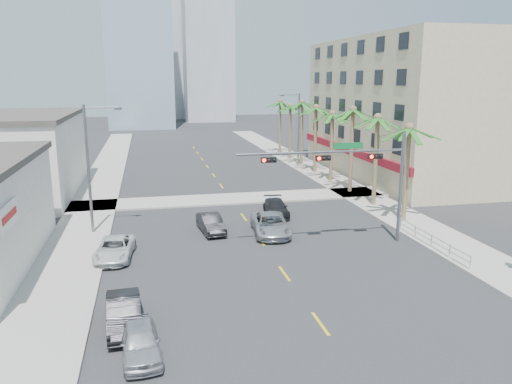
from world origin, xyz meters
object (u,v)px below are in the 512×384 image
at_px(car_parked_near, 140,341).
at_px(car_parked_far, 115,249).
at_px(car_lane_left, 211,223).
at_px(car_lane_right, 276,208).
at_px(car_lane_center, 271,224).
at_px(car_parked_mid, 124,313).
at_px(traffic_signal_mast, 356,169).

relative_size(car_parked_near, car_parked_far, 0.83).
height_order(car_parked_near, car_lane_left, car_lane_left).
bearing_deg(car_parked_far, car_lane_left, 38.76).
xyz_separation_m(car_parked_near, car_lane_right, (10.43, 18.99, -0.01)).
xyz_separation_m(car_parked_near, car_parked_far, (-1.60, 11.54, -0.01)).
height_order(car_parked_near, car_lane_center, car_lane_center).
bearing_deg(car_parked_near, car_lane_right, 56.33).
height_order(car_parked_far, car_lane_center, car_lane_center).
bearing_deg(car_lane_right, car_parked_near, -112.42).
relative_size(car_parked_mid, car_parked_far, 0.93).
bearing_deg(car_parked_mid, car_lane_right, 52.31).
bearing_deg(car_lane_center, car_lane_right, 76.72).
height_order(car_parked_mid, car_lane_left, car_parked_mid).
height_order(car_parked_near, car_lane_right, car_parked_near).
bearing_deg(car_parked_mid, car_parked_near, -77.80).
relative_size(car_parked_mid, car_lane_right, 0.97).
distance_m(car_parked_near, car_lane_left, 16.34).
bearing_deg(car_lane_right, car_parked_mid, -117.66).
relative_size(car_parked_mid, car_lane_center, 0.80).
height_order(car_parked_mid, car_lane_right, car_parked_mid).
xyz_separation_m(traffic_signal_mast, car_lane_right, (-3.15, 8.05, -4.44)).
relative_size(car_lane_left, car_lane_right, 0.92).
bearing_deg(car_parked_near, traffic_signal_mast, 33.96).
xyz_separation_m(car_parked_mid, car_lane_right, (11.14, 16.50, -0.06)).
bearing_deg(traffic_signal_mast, car_parked_mid, -149.40).
relative_size(car_parked_far, car_lane_center, 0.86).
bearing_deg(car_lane_center, traffic_signal_mast, -29.08).
distance_m(car_parked_mid, car_parked_far, 9.09).
distance_m(car_parked_mid, car_lane_left, 14.24).
distance_m(car_parked_near, car_parked_far, 11.65).
xyz_separation_m(traffic_signal_mast, car_parked_far, (-15.18, 0.59, -4.44)).
relative_size(traffic_signal_mast, car_parked_mid, 2.67).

